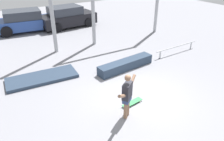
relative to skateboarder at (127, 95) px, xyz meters
name	(u,v)px	position (x,y,z in m)	size (l,w,h in m)	color
ground_plane	(137,97)	(0.93, 0.68, -0.82)	(36.00, 36.00, 0.00)	gray
skateboarder	(127,95)	(0.00, 0.00, 0.00)	(1.17, 0.87, 1.51)	#8C664C
skateboard	(132,103)	(0.53, 0.42, -0.76)	(0.84, 0.34, 0.08)	#338C4C
grind_box	(126,65)	(1.85, 2.78, -0.62)	(2.81, 0.54, 0.41)	#28384C
manual_pad	(42,78)	(-1.68, 3.78, -0.76)	(2.85, 1.14, 0.13)	#28384C
grind_rail	(177,47)	(5.18, 2.94, -0.51)	(2.86, 0.18, 0.40)	#B7BABF
parked_car_blue	(25,21)	(-0.81, 10.99, -0.13)	(4.33, 2.22, 1.43)	#284793
parked_car_black	(67,17)	(2.01, 10.58, -0.13)	(4.04, 2.18, 1.46)	black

